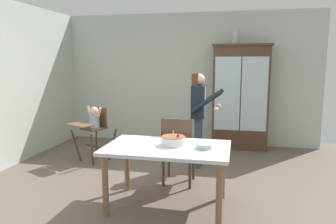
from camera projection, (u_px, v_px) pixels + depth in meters
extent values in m
plane|color=#66564C|center=(159.00, 189.00, 4.33)|extent=(6.24, 6.24, 0.00)
cube|color=beige|center=(188.00, 79.00, 6.66)|extent=(5.32, 0.06, 2.70)
cube|color=#4C3323|center=(240.00, 98.00, 6.24)|extent=(1.06, 0.42, 2.01)
cube|color=#4C3323|center=(242.00, 45.00, 6.08)|extent=(1.12, 0.48, 0.04)
cube|color=silver|center=(227.00, 94.00, 6.06)|extent=(0.48, 0.01, 1.40)
cube|color=silver|center=(254.00, 94.00, 5.96)|extent=(0.48, 0.01, 1.40)
cube|color=#4C3323|center=(240.00, 93.00, 6.22)|extent=(0.98, 0.36, 0.02)
cylinder|color=#B2B7B2|center=(235.00, 38.00, 6.08)|extent=(0.13, 0.13, 0.22)
cylinder|color=#B2B7B2|center=(236.00, 31.00, 6.06)|extent=(0.07, 0.07, 0.05)
cylinder|color=#4C3323|center=(76.00, 145.00, 5.49)|extent=(0.18, 0.09, 0.56)
cylinder|color=#4C3323|center=(92.00, 150.00, 5.22)|extent=(0.09, 0.18, 0.56)
cylinder|color=#4C3323|center=(96.00, 140.00, 5.83)|extent=(0.09, 0.18, 0.56)
cylinder|color=#4C3323|center=(112.00, 144.00, 5.56)|extent=(0.18, 0.09, 0.56)
cube|color=#4C3323|center=(94.00, 146.00, 5.53)|extent=(0.39, 0.22, 0.02)
cube|color=#4C3323|center=(94.00, 128.00, 5.48)|extent=(0.46, 0.46, 0.02)
cube|color=#4C3323|center=(100.00, 117.00, 5.57)|extent=(0.29, 0.16, 0.34)
cube|color=brown|center=(80.00, 125.00, 5.26)|extent=(0.50, 0.41, 0.02)
cylinder|color=#9EBCD1|center=(94.00, 121.00, 5.48)|extent=(0.17, 0.17, 0.22)
sphere|color=beige|center=(94.00, 111.00, 5.45)|extent=(0.15, 0.15, 0.15)
cylinder|color=beige|center=(89.00, 111.00, 5.54)|extent=(0.11, 0.08, 0.17)
cylinder|color=beige|center=(99.00, 112.00, 5.37)|extent=(0.11, 0.08, 0.17)
cylinder|color=#33425B|center=(197.00, 143.00, 5.12)|extent=(0.11, 0.11, 0.82)
cylinder|color=#33425B|center=(199.00, 141.00, 5.29)|extent=(0.11, 0.11, 0.82)
cube|color=#19232D|center=(199.00, 101.00, 5.10)|extent=(0.21, 0.37, 0.52)
cube|color=white|center=(205.00, 102.00, 5.08)|extent=(0.01, 0.06, 0.49)
sphere|color=beige|center=(199.00, 80.00, 5.05)|extent=(0.19, 0.19, 0.19)
cube|color=brown|center=(196.00, 87.00, 5.08)|extent=(0.11, 0.20, 0.44)
cylinder|color=#19232D|center=(206.00, 102.00, 4.87)|extent=(0.49, 0.09, 0.37)
sphere|color=beige|center=(216.00, 110.00, 4.85)|extent=(0.08, 0.08, 0.08)
cylinder|color=#19232D|center=(209.00, 99.00, 5.26)|extent=(0.49, 0.09, 0.37)
sphere|color=beige|center=(219.00, 106.00, 5.23)|extent=(0.08, 0.08, 0.08)
cube|color=silver|center=(167.00, 148.00, 3.69)|extent=(1.44, 0.90, 0.04)
cylinder|color=brown|center=(105.00, 185.00, 3.54)|extent=(0.07, 0.07, 0.70)
cylinder|color=brown|center=(219.00, 195.00, 3.27)|extent=(0.07, 0.07, 0.70)
cylinder|color=brown|center=(127.00, 165.00, 4.23)|extent=(0.07, 0.07, 0.70)
cylinder|color=brown|center=(223.00, 172.00, 3.96)|extent=(0.07, 0.07, 0.70)
cylinder|color=white|center=(173.00, 141.00, 3.73)|extent=(0.28, 0.28, 0.10)
cylinder|color=#935B3D|center=(173.00, 136.00, 3.72)|extent=(0.27, 0.27, 0.01)
cylinder|color=#F2E5CC|center=(173.00, 134.00, 3.72)|extent=(0.01, 0.01, 0.06)
cone|color=yellow|center=(173.00, 130.00, 3.71)|extent=(0.02, 0.02, 0.02)
sphere|color=red|center=(178.00, 136.00, 3.67)|extent=(0.04, 0.04, 0.04)
cylinder|color=#B2BCC6|center=(204.00, 146.00, 3.58)|extent=(0.18, 0.18, 0.05)
cylinder|color=#4C3323|center=(194.00, 164.00, 4.65)|extent=(0.04, 0.04, 0.45)
cylinder|color=#4C3323|center=(169.00, 163.00, 4.73)|extent=(0.04, 0.04, 0.45)
cylinder|color=#4C3323|center=(190.00, 173.00, 4.30)|extent=(0.04, 0.04, 0.45)
cylinder|color=#4C3323|center=(163.00, 171.00, 4.37)|extent=(0.04, 0.04, 0.45)
cube|color=brown|center=(179.00, 151.00, 4.47)|extent=(0.44, 0.44, 0.03)
cube|color=#4C3323|center=(176.00, 137.00, 4.24)|extent=(0.42, 0.04, 0.48)
cylinder|color=#4C3323|center=(191.00, 137.00, 4.20)|extent=(0.03, 0.03, 0.48)
cylinder|color=#4C3323|center=(163.00, 136.00, 4.28)|extent=(0.03, 0.03, 0.48)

